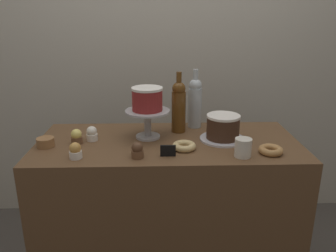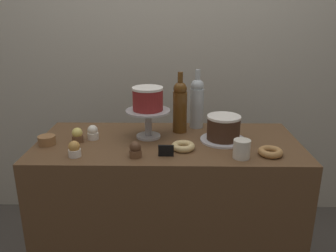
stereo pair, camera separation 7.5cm
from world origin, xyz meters
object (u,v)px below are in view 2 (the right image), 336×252
(donut_maple, at_px, (270,152))
(cupcake_caramel, at_px, (74,149))
(donut_glazed, at_px, (183,146))
(price_sign_chalkboard, at_px, (166,151))
(cookie_stack, at_px, (47,140))
(cupcake_vanilla, at_px, (93,133))
(cake_stand_pedestal, at_px, (148,119))
(white_layer_cake, at_px, (148,99))
(cupcake_chocolate, at_px, (135,150))
(wine_bottle_amber, at_px, (180,106))
(wine_bottle_clear, at_px, (197,102))
(cupcake_lemon, at_px, (77,135))
(coffee_cup_ceramic, at_px, (242,149))
(chocolate_round_cake, at_px, (223,127))

(donut_maple, bearing_deg, cupcake_caramel, -178.25)
(donut_glazed, xyz_separation_m, price_sign_chalkboard, (-0.08, -0.08, 0.01))
(donut_maple, height_order, cookie_stack, cookie_stack)
(cupcake_vanilla, height_order, donut_maple, cupcake_vanilla)
(donut_maple, xyz_separation_m, price_sign_chalkboard, (-0.47, -0.02, 0.01))
(cookie_stack, bearing_deg, cake_stand_pedestal, 12.51)
(white_layer_cake, distance_m, cupcake_chocolate, 0.31)
(donut_maple, bearing_deg, wine_bottle_amber, 141.94)
(wine_bottle_clear, distance_m, price_sign_chalkboard, 0.46)
(cupcake_caramel, xyz_separation_m, cookie_stack, (-0.18, 0.14, -0.01))
(wine_bottle_clear, xyz_separation_m, cupcake_chocolate, (-0.30, -0.43, -0.11))
(donut_glazed, distance_m, cookie_stack, 0.67)
(cupcake_vanilla, bearing_deg, wine_bottle_clear, 20.46)
(wine_bottle_amber, distance_m, cookie_stack, 0.70)
(wine_bottle_clear, relative_size, cookie_stack, 3.87)
(cake_stand_pedestal, relative_size, cupcake_lemon, 3.05)
(cupcake_caramel, relative_size, price_sign_chalkboard, 1.06)
(price_sign_chalkboard, bearing_deg, wine_bottle_amber, 78.60)
(cupcake_caramel, bearing_deg, donut_maple, 1.75)
(wine_bottle_amber, relative_size, cupcake_caramel, 4.38)
(donut_glazed, height_order, cookie_stack, cookie_stack)
(wine_bottle_clear, xyz_separation_m, coffee_cup_ceramic, (0.17, -0.43, -0.10))
(cupcake_caramel, height_order, donut_maple, cupcake_caramel)
(white_layer_cake, xyz_separation_m, cupcake_vanilla, (-0.28, -0.03, -0.17))
(cupcake_lemon, relative_size, price_sign_chalkboard, 1.06)
(cupcake_chocolate, height_order, cupcake_lemon, same)
(cake_stand_pedestal, distance_m, chocolate_round_cake, 0.38)
(cupcake_lemon, xyz_separation_m, coffee_cup_ceramic, (0.78, -0.18, 0.01))
(wine_bottle_amber, relative_size, cupcake_vanilla, 4.38)
(cookie_stack, bearing_deg, donut_glazed, -4.70)
(cake_stand_pedestal, relative_size, wine_bottle_amber, 0.70)
(cupcake_caramel, relative_size, donut_maple, 0.66)
(cake_stand_pedestal, bearing_deg, wine_bottle_amber, 29.34)
(coffee_cup_ceramic, bearing_deg, chocolate_round_cake, 104.02)
(cupcake_caramel, distance_m, cupcake_chocolate, 0.27)
(cupcake_chocolate, height_order, donut_glazed, cupcake_chocolate)
(wine_bottle_clear, relative_size, coffee_cup_ceramic, 3.83)
(cupcake_caramel, bearing_deg, cupcake_vanilla, 81.49)
(donut_glazed, bearing_deg, cupcake_chocolate, -157.10)
(donut_glazed, bearing_deg, white_layer_cake, 136.97)
(chocolate_round_cake, bearing_deg, cupcake_lemon, -177.85)
(cake_stand_pedestal, bearing_deg, donut_maple, -21.62)
(cupcake_lemon, distance_m, coffee_cup_ceramic, 0.80)
(white_layer_cake, height_order, price_sign_chalkboard, white_layer_cake)
(chocolate_round_cake, relative_size, cookie_stack, 2.00)
(white_layer_cake, relative_size, cupcake_caramel, 2.09)
(wine_bottle_amber, height_order, cupcake_lemon, wine_bottle_amber)
(wine_bottle_amber, relative_size, cookie_stack, 3.87)
(chocolate_round_cake, xyz_separation_m, donut_glazed, (-0.20, -0.12, -0.05))
(donut_maple, bearing_deg, cookie_stack, 173.71)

